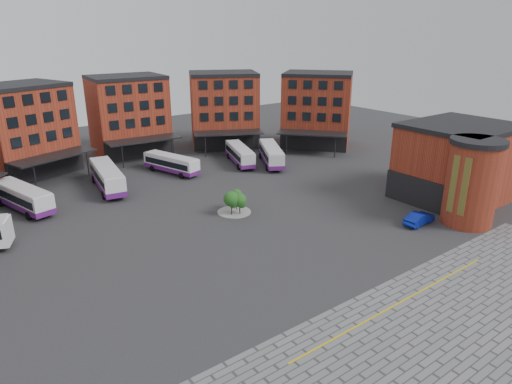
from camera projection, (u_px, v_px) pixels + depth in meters
ground at (281, 250)px, 49.52m from camera, size 160.00×160.00×0.00m
paving_zone at (490, 351)px, 34.08m from camera, size 50.00×22.00×0.02m
yellow_line at (400, 302)px, 40.09m from camera, size 26.00×0.15×0.02m
main_building at (107, 131)px, 73.17m from camera, size 94.14×42.48×14.60m
east_building at (459, 165)px, 61.59m from camera, size 17.40×15.40×10.60m
tree_island at (236, 200)px, 58.69m from camera, size 4.40×4.40×3.24m
bus_b at (22, 197)px, 59.91m from camera, size 5.67×12.06×3.31m
bus_c at (107, 177)px, 67.60m from camera, size 4.82×12.93×3.56m
bus_d at (171, 163)px, 75.31m from camera, size 5.49×11.01×3.03m
bus_e at (240, 154)px, 80.62m from camera, size 6.13×11.32×3.13m
bus_f at (271, 154)px, 80.20m from camera, size 8.14×11.66×3.33m
blue_car at (419, 218)px, 55.86m from camera, size 4.82×1.95×1.56m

